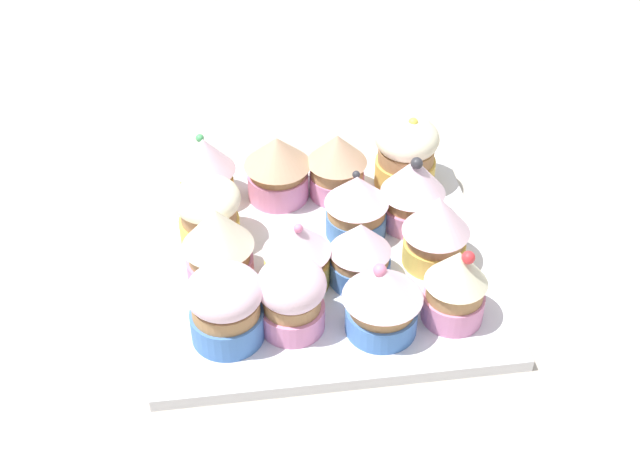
{
  "coord_description": "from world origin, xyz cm",
  "views": [
    {
      "loc": [
        -59.91,
        8.11,
        55.03
      ],
      "look_at": [
        0.0,
        0.0,
        4.2
      ],
      "focal_mm": 48.41,
      "sensor_mm": 36.0,
      "label": 1
    }
  ],
  "objects": [
    {
      "name": "ground_plane",
      "position": [
        0.0,
        0.0,
        -1.5
      ],
      "size": [
        180.0,
        180.0,
        3.0
      ],
      "primitive_type": "cube",
      "color": "#B2A899"
    },
    {
      "name": "baking_tray",
      "position": [
        0.0,
        0.0,
        0.6
      ],
      "size": [
        31.3,
        31.3,
        1.2
      ],
      "color": "silver",
      "rests_on": "ground_plane"
    },
    {
      "name": "cupcake_0",
      "position": [
        -9.72,
        -10.17,
        4.97
      ],
      "size": [
        5.38,
        5.38,
        7.81
      ],
      "color": "pink",
      "rests_on": "baking_tray"
    },
    {
      "name": "cupcake_1",
      "position": [
        -2.52,
        -10.23,
        5.09
      ],
      "size": [
        6.19,
        6.19,
        7.46
      ],
      "color": "#EFC651",
      "rests_on": "baking_tray"
    },
    {
      "name": "cupcake_2",
      "position": [
        3.55,
        -9.45,
        4.93
      ],
      "size": [
        6.23,
        6.23,
        7.75
      ],
      "color": "pink",
      "rests_on": "baking_tray"
    },
    {
      "name": "cupcake_3",
      "position": [
        9.71,
        -10.1,
        5.02
      ],
      "size": [
        6.41,
        6.41,
        7.81
      ],
      "color": "#EFC651",
      "rests_on": "baking_tray"
    },
    {
      "name": "cupcake_4",
      "position": [
        -10.3,
        -3.82,
        4.81
      ],
      "size": [
        6.77,
        6.77,
        7.19
      ],
      "color": "#477AC6",
      "rests_on": "baking_tray"
    },
    {
      "name": "cupcake_5",
      "position": [
        -3.97,
        -3.05,
        4.43
      ],
      "size": [
        5.55,
        5.55,
        6.44
      ],
      "color": "#477AC6",
      "rests_on": "baking_tray"
    },
    {
      "name": "cupcake_6",
      "position": [
        2.5,
        -3.81,
        4.63
      ],
      "size": [
        6.08,
        6.08,
        6.93
      ],
      "color": "#477AC6",
      "rests_on": "baking_tray"
    },
    {
      "name": "cupcake_7",
      "position": [
        8.87,
        -2.91,
        4.87
      ],
      "size": [
        6.01,
        6.01,
        7.04
      ],
      "color": "pink",
      "rests_on": "baking_tray"
    },
    {
      "name": "cupcake_8",
      "position": [
        -8.93,
        3.58,
        4.72
      ],
      "size": [
        5.82,
        5.82,
        6.93
      ],
      "color": "pink",
      "rests_on": "baking_tray"
    },
    {
      "name": "cupcake_9",
      "position": [
        -3.58,
        2.55,
        4.69
      ],
      "size": [
        6.08,
        6.08,
        7.12
      ],
      "color": "#EFC651",
      "rests_on": "baking_tray"
    },
    {
      "name": "cupcake_10",
      "position": [
        9.25,
        2.99,
        4.88
      ],
      "size": [
        6.68,
        6.68,
        7.04
      ],
      "color": "pink",
      "rests_on": "baking_tray"
    },
    {
      "name": "cupcake_11",
      "position": [
        -9.36,
        9.08,
        4.78
      ],
      "size": [
        6.35,
        6.35,
        7.02
      ],
      "color": "#477AC6",
      "rests_on": "baking_tray"
    },
    {
      "name": "cupcake_12",
      "position": [
        -2.43,
        9.34,
        5.41
      ],
      "size": [
        6.37,
        6.37,
        8.15
      ],
      "color": "pink",
      "rests_on": "baking_tray"
    },
    {
      "name": "cupcake_13",
      "position": [
        3.22,
        10.07,
        4.74
      ],
      "size": [
        6.29,
        6.29,
        6.72
      ],
      "color": "#EFC651",
      "rests_on": "baking_tray"
    },
    {
      "name": "cupcake_14",
      "position": [
        9.78,
        10.07,
        5.01
      ],
      "size": [
        5.96,
        5.96,
        7.46
      ],
      "color": "#EFC651",
      "rests_on": "baking_tray"
    }
  ]
}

